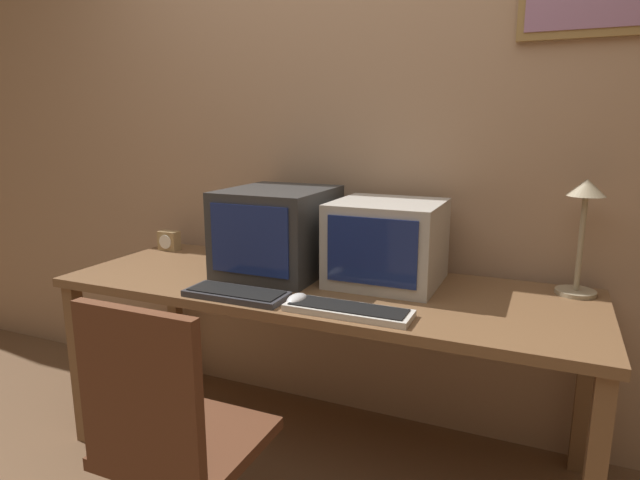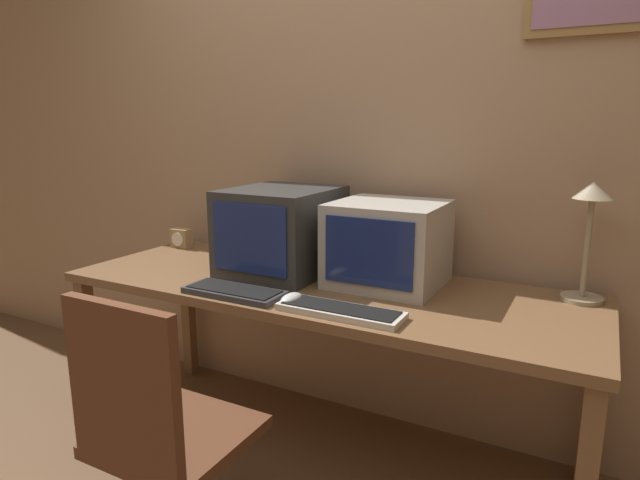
{
  "view_description": "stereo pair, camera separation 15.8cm",
  "coord_description": "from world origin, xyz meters",
  "px_view_note": "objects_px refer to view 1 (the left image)",
  "views": [
    {
      "loc": [
        0.81,
        -1.06,
        1.37
      ],
      "look_at": [
        0.0,
        0.8,
        0.93
      ],
      "focal_mm": 30.0,
      "sensor_mm": 36.0,
      "label": 1
    },
    {
      "loc": [
        0.96,
        -0.99,
        1.37
      ],
      "look_at": [
        0.0,
        0.8,
        0.93
      ],
      "focal_mm": 30.0,
      "sensor_mm": 36.0,
      "label": 2
    }
  ],
  "objects_px": {
    "desk_clock": "(169,241)",
    "office_chair": "(177,463)",
    "keyboard_side": "(348,310)",
    "desk_lamp": "(584,216)",
    "monitor_right": "(387,242)",
    "keyboard_main": "(236,294)",
    "mouse_near_keyboard": "(297,300)",
    "monitor_left": "(278,231)"
  },
  "relations": [
    {
      "from": "desk_clock",
      "to": "office_chair",
      "type": "distance_m",
      "value": 1.32
    },
    {
      "from": "keyboard_side",
      "to": "desk_clock",
      "type": "distance_m",
      "value": 1.25
    },
    {
      "from": "desk_clock",
      "to": "desk_lamp",
      "type": "relative_size",
      "value": 0.24
    },
    {
      "from": "monitor_right",
      "to": "keyboard_main",
      "type": "xyz_separation_m",
      "value": [
        -0.45,
        -0.4,
        -0.15
      ]
    },
    {
      "from": "office_chair",
      "to": "monitor_right",
      "type": "bearing_deg",
      "value": 67.24
    },
    {
      "from": "mouse_near_keyboard",
      "to": "desk_clock",
      "type": "height_order",
      "value": "desk_clock"
    },
    {
      "from": "keyboard_side",
      "to": "mouse_near_keyboard",
      "type": "xyz_separation_m",
      "value": [
        -0.19,
        0.01,
        0.01
      ]
    },
    {
      "from": "desk_clock",
      "to": "desk_lamp",
      "type": "bearing_deg",
      "value": 1.07
    },
    {
      "from": "keyboard_main",
      "to": "desk_clock",
      "type": "xyz_separation_m",
      "value": [
        -0.71,
        0.5,
        0.04
      ]
    },
    {
      "from": "keyboard_side",
      "to": "office_chair",
      "type": "distance_m",
      "value": 0.7
    },
    {
      "from": "keyboard_side",
      "to": "desk_clock",
      "type": "xyz_separation_m",
      "value": [
        -1.15,
        0.5,
        0.04
      ]
    },
    {
      "from": "mouse_near_keyboard",
      "to": "desk_clock",
      "type": "bearing_deg",
      "value": 152.73
    },
    {
      "from": "mouse_near_keyboard",
      "to": "office_chair",
      "type": "height_order",
      "value": "office_chair"
    },
    {
      "from": "monitor_right",
      "to": "desk_clock",
      "type": "bearing_deg",
      "value": 175.14
    },
    {
      "from": "keyboard_side",
      "to": "mouse_near_keyboard",
      "type": "distance_m",
      "value": 0.19
    },
    {
      "from": "monitor_right",
      "to": "monitor_left",
      "type": "bearing_deg",
      "value": -175.57
    },
    {
      "from": "keyboard_main",
      "to": "desk_clock",
      "type": "relative_size",
      "value": 3.73
    },
    {
      "from": "keyboard_side",
      "to": "monitor_left",
      "type": "bearing_deg",
      "value": 141.21
    },
    {
      "from": "monitor_right",
      "to": "desk_lamp",
      "type": "bearing_deg",
      "value": 10.89
    },
    {
      "from": "keyboard_main",
      "to": "mouse_near_keyboard",
      "type": "xyz_separation_m",
      "value": [
        0.24,
        0.01,
        0.01
      ]
    },
    {
      "from": "mouse_near_keyboard",
      "to": "desk_lamp",
      "type": "bearing_deg",
      "value": 30.37
    },
    {
      "from": "monitor_left",
      "to": "desk_clock",
      "type": "xyz_separation_m",
      "value": [
        -0.69,
        0.13,
        -0.13
      ]
    },
    {
      "from": "keyboard_main",
      "to": "monitor_left",
      "type": "bearing_deg",
      "value": 92.94
    },
    {
      "from": "monitor_left",
      "to": "mouse_near_keyboard",
      "type": "xyz_separation_m",
      "value": [
        0.26,
        -0.36,
        -0.16
      ]
    },
    {
      "from": "keyboard_side",
      "to": "mouse_near_keyboard",
      "type": "relative_size",
      "value": 4.0
    },
    {
      "from": "monitor_left",
      "to": "keyboard_main",
      "type": "relative_size",
      "value": 1.25
    },
    {
      "from": "mouse_near_keyboard",
      "to": "office_chair",
      "type": "relative_size",
      "value": 0.12
    },
    {
      "from": "keyboard_side",
      "to": "office_chair",
      "type": "xyz_separation_m",
      "value": [
        -0.36,
        -0.47,
        -0.37
      ]
    },
    {
      "from": "keyboard_main",
      "to": "keyboard_side",
      "type": "xyz_separation_m",
      "value": [
        0.44,
        -0.0,
        0.0
      ]
    },
    {
      "from": "desk_clock",
      "to": "desk_lamp",
      "type": "xyz_separation_m",
      "value": [
        1.85,
        0.03,
        0.25
      ]
    },
    {
      "from": "monitor_right",
      "to": "desk_lamp",
      "type": "distance_m",
      "value": 0.72
    },
    {
      "from": "monitor_right",
      "to": "office_chair",
      "type": "relative_size",
      "value": 0.45
    },
    {
      "from": "monitor_left",
      "to": "office_chair",
      "type": "xyz_separation_m",
      "value": [
        0.1,
        -0.84,
        -0.54
      ]
    },
    {
      "from": "monitor_left",
      "to": "keyboard_side",
      "type": "bearing_deg",
      "value": -38.79
    },
    {
      "from": "keyboard_main",
      "to": "desk_clock",
      "type": "distance_m",
      "value": 0.87
    },
    {
      "from": "monitor_right",
      "to": "keyboard_main",
      "type": "height_order",
      "value": "monitor_right"
    },
    {
      "from": "keyboard_side",
      "to": "desk_lamp",
      "type": "xyz_separation_m",
      "value": [
        0.7,
        0.54,
        0.28
      ]
    },
    {
      "from": "monitor_left",
      "to": "desk_lamp",
      "type": "distance_m",
      "value": 1.18
    },
    {
      "from": "keyboard_main",
      "to": "office_chair",
      "type": "xyz_separation_m",
      "value": [
        0.08,
        -0.47,
        -0.37
      ]
    },
    {
      "from": "mouse_near_keyboard",
      "to": "desk_lamp",
      "type": "distance_m",
      "value": 1.08
    },
    {
      "from": "keyboard_main",
      "to": "keyboard_side",
      "type": "relative_size",
      "value": 0.89
    },
    {
      "from": "keyboard_side",
      "to": "desk_clock",
      "type": "bearing_deg",
      "value": 156.42
    }
  ]
}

